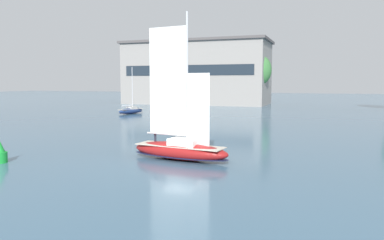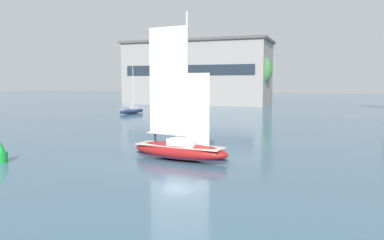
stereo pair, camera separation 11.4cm
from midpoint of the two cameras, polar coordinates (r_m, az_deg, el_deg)
The scene contains 6 objects.
ground_plane at distance 31.25m, azimuth -1.78°, elevation -6.04°, with size 400.00×400.00×0.00m, color #42667F.
waterfront_building at distance 111.65m, azimuth 0.92°, elevation 7.21°, with size 42.67×18.82×18.33m.
tree_shore_center at distance 102.83m, azimuth 10.34°, elevation 7.46°, with size 6.67×6.67×13.72m.
sailboat_main at distance 31.06m, azimuth -1.77°, elevation -4.29°, with size 8.96×3.56×11.99m.
sailboat_moored_near_marina at distance 77.40m, azimuth -9.13°, elevation 1.43°, with size 3.38×7.14×9.48m.
channel_buoy at distance 33.61m, azimuth -27.17°, elevation -4.42°, with size 1.14×1.14×2.07m.
Camera 2 is at (11.35, -28.40, 6.39)m, focal length 35.00 mm.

